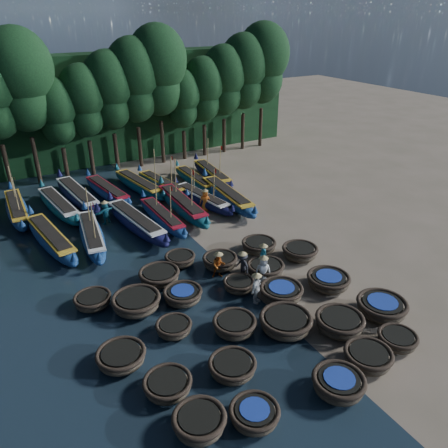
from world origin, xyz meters
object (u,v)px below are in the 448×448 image
coracle_18 (265,269)px  long_boat_4 (136,222)px  coracle_13 (281,292)px  long_boat_3 (92,235)px  coracle_3 (368,357)px  coracle_22 (180,259)px  coracle_20 (93,300)px  long_boat_10 (17,209)px  coracle_8 (340,323)px  long_boat_5 (162,217)px  coracle_16 (183,295)px  coracle_17 (239,285)px  coracle_24 (259,246)px  long_boat_17 (212,174)px  long_boat_11 (59,205)px  coracle_10 (121,357)px  coracle_4 (397,339)px  coracle_21 (159,276)px  long_boat_16 (195,180)px  coracle_2 (338,384)px  fisherman_0 (263,270)px  coracle_14 (328,281)px  fisherman_1 (263,255)px  coracle_0 (199,422)px  fisherman_5 (105,212)px  long_boat_13 (107,191)px  long_boat_8 (227,196)px  long_boat_12 (77,195)px  coracle_19 (300,252)px  coracle_5 (168,385)px  fisherman_3 (242,265)px  coracle_12 (235,325)px  long_boat_7 (202,199)px  long_boat_14 (139,185)px  long_boat_15 (162,184)px  coracle_23 (220,261)px  long_boat_2 (51,238)px  fisherman_2 (219,264)px  coracle_1 (254,414)px  coracle_15 (136,302)px  coracle_7 (286,322)px  long_boat_6 (182,205)px  coracle_6 (232,367)px  coracle_11 (174,328)px

coracle_18 → long_boat_4: bearing=115.0°
coracle_13 → long_boat_3: 13.00m
coracle_3 → coracle_22: size_ratio=1.22×
coracle_20 → long_boat_10: long_boat_10 is taller
coracle_8 → long_boat_5: 15.03m
coracle_16 → coracle_17: coracle_16 is taller
coracle_24 → long_boat_17: size_ratio=0.29×
long_boat_11 → coracle_10: bearing=-100.1°
coracle_4 → coracle_13: 5.94m
coracle_17 → coracle_21: 4.41m
long_boat_16 → coracle_2: bearing=-103.4°
coracle_3 → fisherman_0: fisherman_0 is taller
coracle_14 → long_boat_17: size_ratio=0.29×
coracle_3 → fisherman_1: (0.66, 8.64, 0.44)m
long_boat_5 → long_boat_16: (5.31, 5.40, -0.01)m
coracle_0 → fisherman_5: (2.19, 18.31, 0.40)m
long_boat_5 → long_boat_13: long_boat_5 is taller
fisherman_0 → long_boat_8: bearing=95.5°
coracle_22 → long_boat_12: size_ratio=0.23×
coracle_19 → long_boat_13: 16.84m
coracle_5 → fisherman_3: fisherman_3 is taller
coracle_3 → coracle_12: size_ratio=1.20×
long_boat_7 → long_boat_12: bearing=137.9°
long_boat_10 → long_boat_14: long_boat_10 is taller
long_boat_10 → long_boat_17: size_ratio=1.01×
long_boat_15 → long_boat_5: bearing=-122.1°
long_boat_11 → coracle_3: bearing=-77.4°
long_boat_12 → coracle_23: bearing=-76.7°
coracle_13 → long_boat_4: (-3.69, 11.42, 0.15)m
long_boat_2 → fisherman_2: (7.38, -8.44, 0.25)m
coracle_1 → long_boat_15: bearing=74.9°
coracle_23 → long_boat_17: (6.68, 12.95, 0.10)m
long_boat_13 → fisherman_3: fisherman_3 is taller
long_boat_13 → coracle_15: bearing=-109.6°
long_boat_7 → long_boat_12: size_ratio=0.85×
long_boat_16 → coracle_24: bearing=-98.2°
coracle_10 → coracle_20: (0.06, 4.62, -0.02)m
long_boat_3 → coracle_15: bearing=-81.9°
coracle_21 → fisherman_0: bearing=-31.5°
coracle_7 → long_boat_6: size_ratio=0.28×
fisherman_1 → fisherman_5: bearing=-151.0°
coracle_1 → long_boat_7: size_ratio=0.28×
coracle_6 → fisherman_5: bearing=90.9°
long_boat_8 → long_boat_7: bearing=164.3°
coracle_13 → long_boat_17: size_ratio=0.32×
coracle_11 → long_boat_2: long_boat_2 is taller
coracle_14 → long_boat_13: bearing=109.3°
coracle_15 → coracle_23: coracle_15 is taller
coracle_17 → coracle_22: 4.27m
coracle_10 → long_boat_13: long_boat_13 is taller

